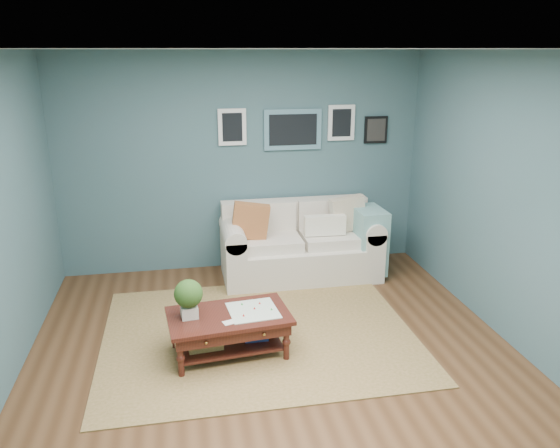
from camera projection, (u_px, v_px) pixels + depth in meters
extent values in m
plane|color=brown|center=(279.00, 368.00, 4.84)|extent=(5.00, 5.00, 0.00)
plane|color=white|center=(279.00, 49.00, 4.02)|extent=(5.00, 5.00, 0.00)
cube|color=#3E6063|center=(242.00, 163.00, 6.77)|extent=(4.50, 0.02, 2.70)
cube|color=#3E6063|center=(399.00, 418.00, 2.09)|extent=(4.50, 0.02, 2.70)
cube|color=#3E6063|center=(529.00, 209.00, 4.83)|extent=(0.02, 5.00, 2.70)
cube|color=slate|center=(293.00, 130.00, 6.74)|extent=(0.72, 0.03, 0.50)
cube|color=black|center=(293.00, 130.00, 6.72)|extent=(0.60, 0.01, 0.38)
cube|color=white|center=(232.00, 127.00, 6.59)|extent=(0.34, 0.03, 0.44)
cube|color=white|center=(341.00, 123.00, 6.82)|extent=(0.34, 0.03, 0.44)
cube|color=black|center=(376.00, 130.00, 6.94)|extent=(0.30, 0.03, 0.34)
cube|color=brown|center=(259.00, 334.00, 5.41)|extent=(3.02, 2.42, 0.01)
cube|color=silver|center=(300.00, 260.00, 6.75)|extent=(1.41, 0.88, 0.42)
cube|color=silver|center=(295.00, 217.00, 6.93)|extent=(1.85, 0.22, 0.48)
cube|color=silver|center=(233.00, 257.00, 6.58)|extent=(0.24, 0.88, 0.62)
cube|color=silver|center=(364.00, 248.00, 6.87)|extent=(0.24, 0.88, 0.62)
cylinder|color=silver|center=(233.00, 233.00, 6.48)|extent=(0.26, 0.88, 0.26)
cylinder|color=silver|center=(365.00, 225.00, 6.77)|extent=(0.26, 0.88, 0.26)
cube|color=silver|center=(271.00, 243.00, 6.55)|extent=(0.72, 0.56, 0.13)
cube|color=silver|center=(331.00, 239.00, 6.68)|extent=(0.72, 0.56, 0.13)
cube|color=silver|center=(267.00, 216.00, 6.73)|extent=(0.72, 0.12, 0.36)
cube|color=silver|center=(326.00, 213.00, 6.87)|extent=(0.72, 0.12, 0.36)
cube|color=#BB4B33|center=(250.00, 221.00, 6.43)|extent=(0.48, 0.17, 0.47)
cube|color=beige|center=(348.00, 214.00, 6.71)|extent=(0.47, 0.18, 0.46)
cube|color=white|center=(325.00, 225.00, 6.57)|extent=(0.50, 0.12, 0.24)
cube|color=#75AEA7|center=(368.00, 240.00, 6.71)|extent=(0.34, 0.55, 0.80)
cube|color=#381410|center=(229.00, 316.00, 4.94)|extent=(1.15, 0.75, 0.04)
cube|color=#381410|center=(229.00, 323.00, 4.97)|extent=(1.07, 0.67, 0.11)
cube|color=#381410|center=(230.00, 344.00, 5.03)|extent=(0.97, 0.57, 0.02)
sphere|color=gold|center=(206.00, 343.00, 4.63)|extent=(0.03, 0.03, 0.03)
sphere|color=gold|center=(264.00, 334.00, 4.77)|extent=(0.03, 0.03, 0.03)
cylinder|color=#381410|center=(181.00, 358.00, 4.66)|extent=(0.05, 0.05, 0.37)
cylinder|color=#381410|center=(286.00, 342.00, 4.91)|extent=(0.05, 0.05, 0.37)
cylinder|color=#381410|center=(174.00, 330.00, 5.10)|extent=(0.05, 0.05, 0.37)
cylinder|color=#381410|center=(272.00, 317.00, 5.36)|extent=(0.05, 0.05, 0.37)
cube|color=silver|center=(189.00, 311.00, 4.87)|extent=(0.16, 0.16, 0.11)
sphere|color=#214613|center=(188.00, 294.00, 4.82)|extent=(0.25, 0.25, 0.25)
cube|color=silver|center=(253.00, 310.00, 5.00)|extent=(0.48, 0.48, 0.01)
cube|color=tan|center=(205.00, 338.00, 4.94)|extent=(0.33, 0.25, 0.18)
cube|color=navy|center=(256.00, 333.00, 5.10)|extent=(0.23, 0.19, 0.10)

